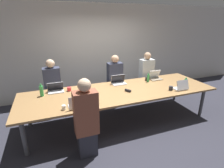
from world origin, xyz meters
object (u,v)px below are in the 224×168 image
(cup_near_right, at_px, (171,88))
(laptop_far_center, at_px, (119,81))
(bottle_far_left, at_px, (41,91))
(person_far_center, at_px, (115,81))
(person_far_left, at_px, (53,88))
(bottle_far_right, at_px, (148,78))
(laptop_far_left, at_px, (56,89))
(bottle_near_left, at_px, (90,98))
(cup_far_left, at_px, (69,89))
(stapler, at_px, (128,91))
(laptop_near_left, at_px, (78,104))
(cup_far_right, at_px, (146,79))
(laptop_far_right, at_px, (155,77))
(cup_near_left, at_px, (64,107))
(bottle_near_right, at_px, (186,82))
(laptop_near_right, at_px, (181,87))
(person_far_right, at_px, (146,77))
(person_near_left, at_px, (86,120))

(cup_near_right, height_order, laptop_far_center, laptop_far_center)
(bottle_far_left, relative_size, person_far_center, 0.19)
(person_far_left, height_order, bottle_far_right, person_far_left)
(person_far_left, xyz_separation_m, bottle_far_right, (2.38, -0.61, 0.18))
(laptop_far_left, relative_size, bottle_near_left, 1.40)
(cup_far_left, distance_m, stapler, 1.35)
(bottle_far_right, xyz_separation_m, laptop_near_left, (-2.00, -0.81, -0.03))
(laptop_far_left, height_order, bottle_far_right, bottle_far_right)
(cup_far_right, height_order, bottle_near_left, bottle_near_left)
(cup_far_left, distance_m, laptop_far_right, 2.34)
(cup_far_right, bearing_deg, laptop_far_right, 4.94)
(bottle_far_left, bearing_deg, cup_near_left, -64.93)
(person_far_center, relative_size, cup_near_left, 16.55)
(cup_far_right, bearing_deg, bottle_near_right, -46.25)
(laptop_far_center, xyz_separation_m, bottle_near_left, (-0.95, -0.84, 0.04))
(cup_near_left, bearing_deg, bottle_far_left, 115.07)
(person_far_center, bearing_deg, stapler, -93.83)
(bottle_near_right, xyz_separation_m, cup_far_right, (-0.68, 0.71, -0.04))
(laptop_far_right, height_order, laptop_near_left, laptop_far_right)
(bottle_far_left, xyz_separation_m, bottle_far_right, (2.62, 0.00, -0.02))
(laptop_far_left, xyz_separation_m, bottle_far_right, (2.33, -0.15, 0.03))
(bottle_far_left, distance_m, person_far_center, 1.98)
(cup_far_left, height_order, cup_far_right, cup_far_right)
(laptop_near_right, bearing_deg, cup_near_left, 0.79)
(laptop_far_center, bearing_deg, laptop_far_right, -0.31)
(bottle_near_right, bearing_deg, cup_far_left, 165.91)
(bottle_near_right, bearing_deg, person_far_left, 158.48)
(person_far_right, relative_size, bottle_near_left, 5.74)
(person_far_right, distance_m, stapler, 1.54)
(bottle_far_right, bearing_deg, bottle_near_left, -158.01)
(laptop_far_left, relative_size, laptop_far_center, 0.96)
(cup_far_right, height_order, person_far_center, person_far_center)
(cup_near_right, xyz_separation_m, bottle_far_right, (-0.17, 0.70, 0.05))
(bottle_far_right, height_order, bottle_near_left, bottle_near_left)
(person_near_left, height_order, bottle_near_left, person_near_left)
(stapler, bearing_deg, cup_far_left, 126.19)
(laptop_far_right, height_order, bottle_near_left, laptop_far_right)
(bottle_far_right, bearing_deg, cup_far_left, 177.67)
(laptop_far_left, distance_m, laptop_far_right, 2.63)
(cup_near_right, xyz_separation_m, stapler, (-0.97, 0.27, -0.02))
(laptop_far_center, distance_m, person_near_left, 1.74)
(person_far_center, bearing_deg, laptop_near_right, -48.52)
(cup_far_left, bearing_deg, laptop_far_right, 1.11)
(bottle_far_left, bearing_deg, laptop_near_left, -52.28)
(laptop_near_right, distance_m, person_far_right, 1.39)
(person_far_left, xyz_separation_m, person_near_left, (0.45, -1.77, 0.01))
(laptop_far_right, relative_size, bottle_far_right, 1.51)
(bottle_far_right, distance_m, laptop_near_left, 2.16)
(laptop_near_right, distance_m, person_far_center, 1.75)
(cup_far_right, bearing_deg, person_far_left, 168.12)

